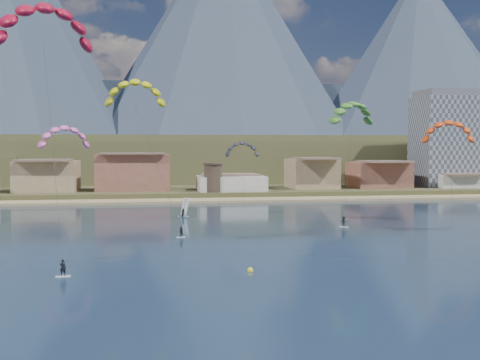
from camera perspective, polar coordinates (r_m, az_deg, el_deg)
The scene contains 16 objects.
ground at distance 56.87m, azimuth 5.14°, elevation -11.88°, with size 2400.00×2400.00×0.00m, color #0E2132.
beach at distance 160.48m, azimuth -4.12°, elevation -2.05°, with size 2200.00×12.00×0.90m.
land at distance 613.59m, azimuth -7.71°, elevation 1.73°, with size 2200.00×900.00×4.00m.
foothills at distance 288.03m, azimuth -1.82°, elevation 2.01°, with size 940.00×210.00×18.00m.
mountain_ridge at distance 887.33m, azimuth -9.13°, elevation 11.88°, with size 2060.00×480.00×400.00m.
town at distance 177.39m, azimuth -17.57°, elevation 0.81°, with size 400.00×24.00×12.00m.
apartment_tower at distance 206.30m, azimuth 19.59°, elevation 3.81°, with size 20.00×16.00×32.00m.
watchtower at distance 168.48m, azimuth -2.67°, elevation 0.29°, with size 5.82×5.82×8.60m.
kitesurfer_red at distance 84.55m, azimuth -18.74°, elevation 14.67°, with size 14.94×18.87×35.84m.
kitesurfer_yellow at distance 105.74m, azimuth -10.23°, elevation 8.75°, with size 13.76×12.25×28.56m.
kitesurfer_green at distance 125.91m, azimuth 10.91°, elevation 6.72°, with size 13.51×19.60×27.45m.
distant_kite_pink at distance 116.52m, azimuth -16.88°, elevation 4.42°, with size 10.79×7.34×20.74m.
distant_kite_dark at distance 132.93m, azimuth 0.20°, elevation 3.32°, with size 8.52×6.09×17.97m.
distant_kite_orange at distance 123.37m, azimuth 19.77°, elevation 4.84°, with size 11.33×7.92×21.99m.
windsurfer at distance 125.71m, azimuth -5.53°, elevation -3.02°, with size 2.37×2.59×4.07m.
buoy at distance 70.23m, azimuth 1.03°, elevation -8.86°, with size 0.73×0.73×0.73m.
Camera 1 is at (-13.45, -53.26, 14.72)m, focal length 43.46 mm.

